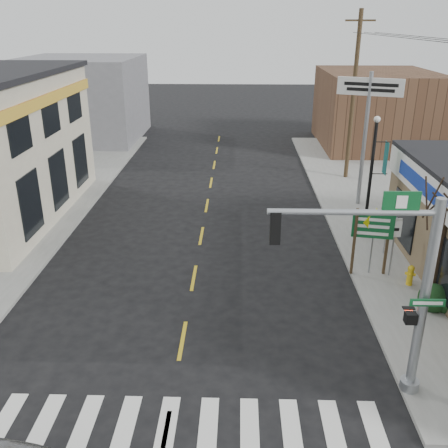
{
  "coord_description": "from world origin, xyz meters",
  "views": [
    {
      "loc": [
        1.66,
        -8.74,
        9.1
      ],
      "look_at": [
        1.2,
        6.61,
        2.8
      ],
      "focal_mm": 40.0,
      "sensor_mm": 36.0,
      "label": 1
    }
  ],
  "objects_px": {
    "lamp_post": "(373,169)",
    "utility_pole_far": "(353,95)",
    "dance_center_sign": "(368,106)",
    "fire_hydrant": "(410,274)",
    "traffic_signal_pole": "(400,279)",
    "guide_sign": "(372,232)"
  },
  "relations": [
    {
      "from": "lamp_post",
      "to": "utility_pole_far",
      "type": "height_order",
      "value": "utility_pole_far"
    },
    {
      "from": "lamp_post",
      "to": "dance_center_sign",
      "type": "relative_size",
      "value": 0.8
    },
    {
      "from": "fire_hydrant",
      "to": "dance_center_sign",
      "type": "xyz_separation_m",
      "value": [
        0.03,
        8.75,
        4.63
      ]
    },
    {
      "from": "fire_hydrant",
      "to": "lamp_post",
      "type": "bearing_deg",
      "value": 96.87
    },
    {
      "from": "traffic_signal_pole",
      "to": "lamp_post",
      "type": "distance_m",
      "value": 10.3
    },
    {
      "from": "traffic_signal_pole",
      "to": "dance_center_sign",
      "type": "bearing_deg",
      "value": 80.14
    },
    {
      "from": "dance_center_sign",
      "to": "fire_hydrant",
      "type": "bearing_deg",
      "value": -68.12
    },
    {
      "from": "fire_hydrant",
      "to": "traffic_signal_pole",
      "type": "bearing_deg",
      "value": -113.04
    },
    {
      "from": "guide_sign",
      "to": "lamp_post",
      "type": "relative_size",
      "value": 0.49
    },
    {
      "from": "traffic_signal_pole",
      "to": "utility_pole_far",
      "type": "xyz_separation_m",
      "value": [
        2.72,
        19.19,
        1.66
      ]
    },
    {
      "from": "traffic_signal_pole",
      "to": "utility_pole_far",
      "type": "relative_size",
      "value": 0.57
    },
    {
      "from": "traffic_signal_pole",
      "to": "utility_pole_far",
      "type": "distance_m",
      "value": 19.46
    },
    {
      "from": "fire_hydrant",
      "to": "lamp_post",
      "type": "distance_m",
      "value": 5.28
    },
    {
      "from": "dance_center_sign",
      "to": "utility_pole_far",
      "type": "relative_size",
      "value": 0.7
    },
    {
      "from": "traffic_signal_pole",
      "to": "lamp_post",
      "type": "relative_size",
      "value": 1.02
    },
    {
      "from": "traffic_signal_pole",
      "to": "lamp_post",
      "type": "bearing_deg",
      "value": 79.41
    },
    {
      "from": "traffic_signal_pole",
      "to": "fire_hydrant",
      "type": "xyz_separation_m",
      "value": [
        2.39,
        5.61,
        -2.83
      ]
    },
    {
      "from": "guide_sign",
      "to": "utility_pole_far",
      "type": "xyz_separation_m",
      "value": [
        1.66,
        12.79,
        3.19
      ]
    },
    {
      "from": "traffic_signal_pole",
      "to": "lamp_post",
      "type": "height_order",
      "value": "traffic_signal_pole"
    },
    {
      "from": "utility_pole_far",
      "to": "guide_sign",
      "type": "bearing_deg",
      "value": -95.98
    },
    {
      "from": "lamp_post",
      "to": "utility_pole_far",
      "type": "bearing_deg",
      "value": 75.62
    },
    {
      "from": "traffic_signal_pole",
      "to": "fire_hydrant",
      "type": "bearing_deg",
      "value": 66.66
    }
  ]
}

